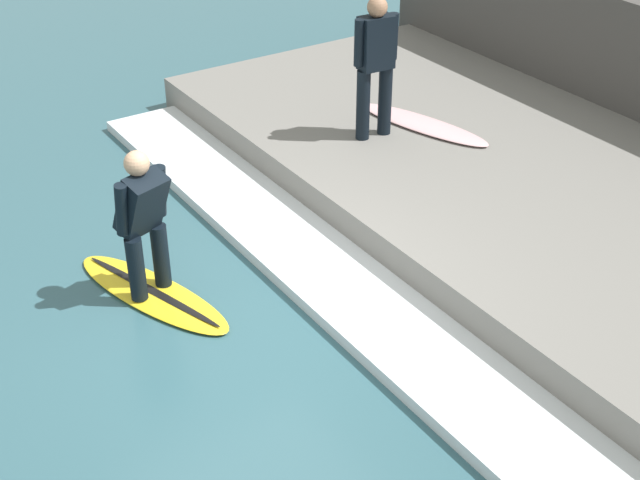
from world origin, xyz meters
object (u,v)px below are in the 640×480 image
(surfboard_riding, at_px, (152,293))
(surfer_riding, at_px, (143,217))
(surfer_waiting_near, at_px, (376,60))
(surfboard_waiting_near, at_px, (423,124))

(surfboard_riding, height_order, surfer_riding, surfer_riding)
(surfer_riding, height_order, surfer_waiting_near, surfer_waiting_near)
(surfboard_riding, bearing_deg, surfer_waiting_near, 16.81)
(surfer_riding, distance_m, surfboard_waiting_near, 4.27)
(surfer_riding, relative_size, surfer_waiting_near, 0.89)
(surfer_riding, bearing_deg, surfboard_waiting_near, 12.47)
(surfboard_riding, bearing_deg, surfer_riding, -26.57)
(surfer_riding, relative_size, surfboard_waiting_near, 0.77)
(surfer_waiting_near, distance_m, surfboard_waiting_near, 1.17)
(surfer_riding, height_order, surfboard_waiting_near, surfer_riding)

